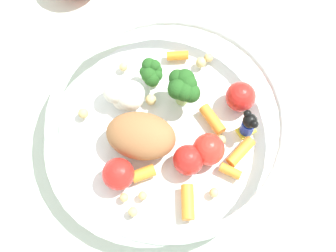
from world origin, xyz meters
TOP-DOWN VIEW (x-y plane):
  - ground_plane at (0.00, 0.00)m, footprint 2.40×2.40m
  - food_container at (-0.02, -0.01)m, footprint 0.25×0.25m

SIDE VIEW (x-z plane):
  - ground_plane at x=0.00m, z-range 0.00..0.00m
  - food_container at x=-0.02m, z-range 0.00..0.05m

